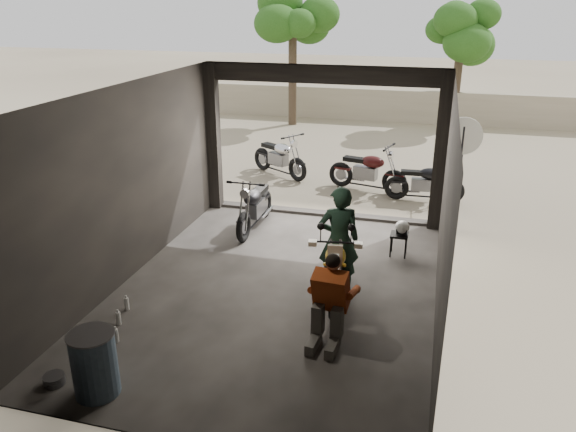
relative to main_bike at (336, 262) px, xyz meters
The scene contains 16 objects.
ground 1.12m from the main_bike, behind, with size 80.00×80.00×0.00m, color #7A6D56.
garage 1.26m from the main_bike, 153.57° to the left, with size 7.00×7.13×3.20m.
boundary_wall 13.96m from the main_bike, 93.88° to the left, with size 18.00×0.30×1.20m, color gray.
tree_left 13.47m from the main_bike, 107.62° to the left, with size 2.20×2.20×5.60m.
tree_right 14.36m from the main_bike, 82.41° to the left, with size 2.20×2.20×5.00m.
main_bike is the anchor object (origin of this frame).
left_bike 3.12m from the main_bike, 132.10° to the left, with size 0.70×1.71×1.15m, color black, non-canonical shape.
outside_bike_a 6.57m from the main_bike, 113.55° to the left, with size 0.72×1.74×1.18m, color black, non-canonical shape.
outside_bike_b 5.37m from the main_bike, 92.25° to the left, with size 0.72×1.75×1.18m, color #390D0D, non-canonical shape.
outside_bike_c 5.07m from the main_bike, 76.67° to the left, with size 0.65×1.58×1.07m, color black, non-canonical shape.
rider 0.35m from the main_bike, 87.27° to the left, with size 0.65×0.42×1.77m, color black.
mechanic 1.34m from the main_bike, 83.73° to the right, with size 0.62×0.84×1.22m, color #A23F15, non-canonical shape.
stool 1.97m from the main_bike, 64.20° to the left, with size 0.31×0.31×0.44m.
helmet 2.00m from the main_bike, 63.57° to the left, with size 0.26×0.27×0.25m, color silver.
oil_drum 3.84m from the main_bike, 126.61° to the right, with size 0.53×0.53×0.82m, color #364A5C.
sign_post 4.18m from the main_bike, 63.15° to the left, with size 0.75×0.08×2.26m.
Camera 1 is at (2.28, -7.71, 4.42)m, focal length 35.00 mm.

